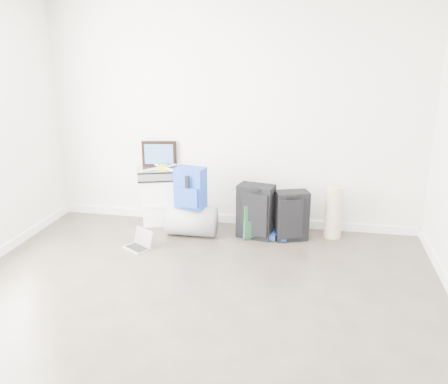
% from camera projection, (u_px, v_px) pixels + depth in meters
% --- Properties ---
extents(ground, '(5.00, 5.00, 0.00)m').
position_uv_depth(ground, '(176.00, 338.00, 3.64)').
color(ground, '#363127').
rests_on(ground, ground).
extents(room_envelope, '(4.52, 5.02, 2.71)m').
position_uv_depth(room_envelope, '(168.00, 113.00, 3.14)').
color(room_envelope, silver).
rests_on(room_envelope, ground).
extents(boxes_stack, '(0.48, 0.43, 0.57)m').
position_uv_depth(boxes_stack, '(159.00, 201.00, 5.89)').
color(boxes_stack, white).
rests_on(boxes_stack, ground).
extents(briefcase, '(0.55, 0.48, 0.13)m').
position_uv_depth(briefcase, '(157.00, 174.00, 5.78)').
color(briefcase, '#B2B2B7').
rests_on(briefcase, boxes_stack).
extents(painting, '(0.42, 0.10, 0.32)m').
position_uv_depth(painting, '(159.00, 154.00, 5.81)').
color(painting, black).
rests_on(painting, briefcase).
extents(drone, '(0.45, 0.45, 0.05)m').
position_uv_depth(drone, '(163.00, 167.00, 5.72)').
color(drone, gold).
rests_on(drone, briefcase).
extents(duffel_bag, '(0.58, 0.36, 0.36)m').
position_uv_depth(duffel_bag, '(192.00, 221.00, 5.55)').
color(duffel_bag, gray).
rests_on(duffel_bag, ground).
extents(blue_backpack, '(0.37, 0.30, 0.47)m').
position_uv_depth(blue_backpack, '(190.00, 189.00, 5.40)').
color(blue_backpack, '#1B24B3').
rests_on(blue_backpack, duffel_bag).
extents(large_suitcase, '(0.45, 0.34, 0.63)m').
position_uv_depth(large_suitcase, '(256.00, 211.00, 5.45)').
color(large_suitcase, black).
rests_on(large_suitcase, ground).
extents(green_backpack, '(0.34, 0.32, 0.41)m').
position_uv_depth(green_backpack, '(254.00, 221.00, 5.48)').
color(green_backpack, '#14371C').
rests_on(green_backpack, ground).
extents(carry_on, '(0.41, 0.34, 0.57)m').
position_uv_depth(carry_on, '(292.00, 216.00, 5.39)').
color(carry_on, black).
rests_on(carry_on, ground).
extents(shoes, '(0.22, 0.25, 0.08)m').
position_uv_depth(shoes, '(278.00, 236.00, 5.47)').
color(shoes, black).
rests_on(shoes, ground).
extents(rolled_rug, '(0.20, 0.20, 0.61)m').
position_uv_depth(rolled_rug, '(333.00, 212.00, 5.46)').
color(rolled_rug, tan).
rests_on(rolled_rug, ground).
extents(laptop, '(0.35, 0.33, 0.21)m').
position_uv_depth(laptop, '(140.00, 244.00, 5.23)').
color(laptop, silver).
rests_on(laptop, ground).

